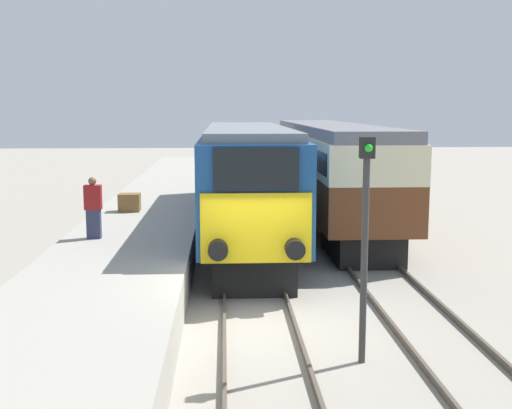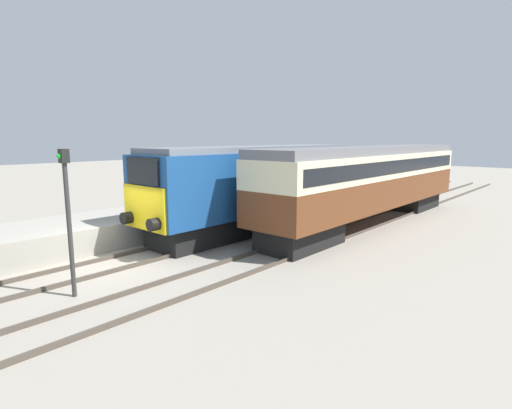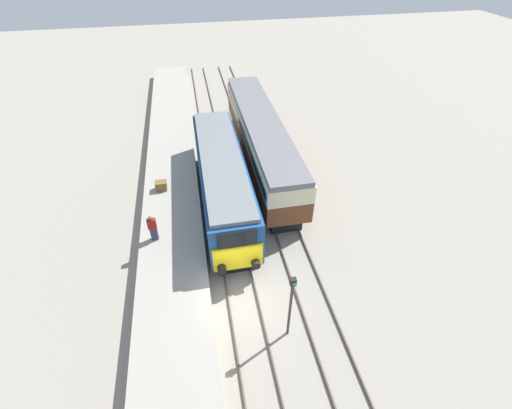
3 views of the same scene
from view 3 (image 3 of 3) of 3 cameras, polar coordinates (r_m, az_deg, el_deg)
The scene contains 9 objects.
ground_plane at distance 17.58m, azimuth -2.07°, elevation -16.07°, with size 120.00×120.00×0.00m, color gray.
platform_left at distance 22.74m, azimuth -13.74°, elevation 0.36°, with size 3.50×50.00×1.00m.
rails_near_track at distance 20.72m, azimuth -4.39°, elevation -4.60°, with size 1.51×60.00×0.14m.
rails_far_track at distance 21.21m, azimuth 4.75°, elevation -3.35°, with size 1.50×60.00×0.14m.
locomotive at distance 21.37m, azimuth -5.61°, elevation 4.16°, with size 2.70×12.79×3.87m.
passenger_carriage at distance 25.49m, azimuth 0.86°, elevation 11.22°, with size 2.75×16.24×3.83m.
person_on_platform at distance 19.22m, azimuth -16.82°, elevation -3.77°, with size 0.44×0.26×1.64m.
signal_post at distance 14.80m, azimuth 5.81°, elevation -16.05°, with size 0.24×0.28×3.96m.
luggage_crate at distance 23.01m, azimuth -15.54°, elevation 3.06°, with size 0.70×0.56×0.60m.
Camera 3 is at (-1.31, -9.75, 14.57)m, focal length 24.00 mm.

